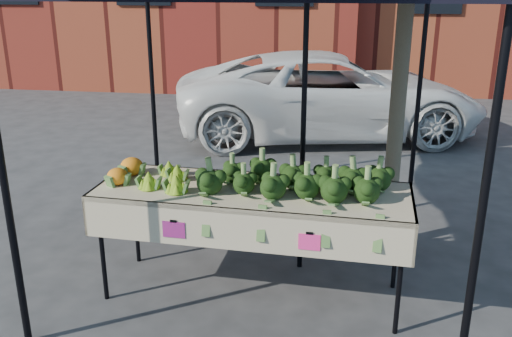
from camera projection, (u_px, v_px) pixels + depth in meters
name	position (u px, v px, depth m)	size (l,w,h in m)	color
ground	(240.00, 298.00, 4.43)	(90.00, 90.00, 0.00)	#2C2C2E
table	(252.00, 243.00, 4.36)	(2.44, 0.93, 0.90)	beige
canopy	(262.00, 112.00, 4.60)	(3.16, 3.16, 2.74)	black
broccoli_heap	(295.00, 176.00, 4.15)	(1.45, 0.55, 0.24)	black
romanesco_cluster	(169.00, 172.00, 4.31)	(0.41, 0.55, 0.18)	#9FB528
cauliflower_pair	(125.00, 170.00, 4.39)	(0.21, 0.41, 0.16)	orange
street_tree	(404.00, 27.00, 4.66)	(2.06, 2.06, 4.06)	#1E4C14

